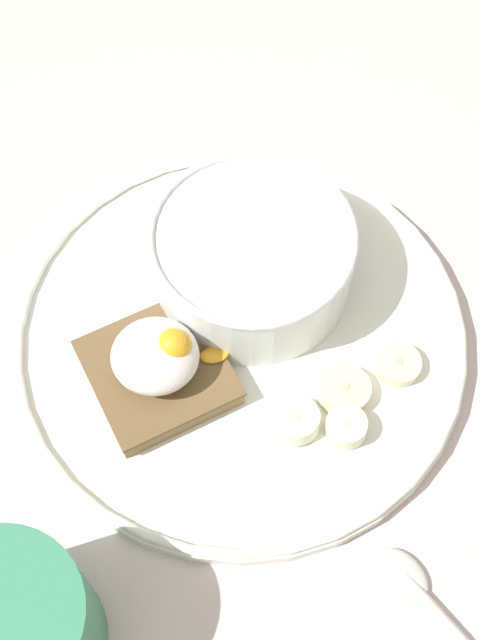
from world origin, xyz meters
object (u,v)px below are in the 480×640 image
banana_slice_left (295,420)px  banana_slice_right (398,364)px  oatmeal_bowl (252,257)px  spoon (436,612)px  banana_slice_front (344,390)px  poached_egg (157,355)px  coffee_mug (9,630)px  banana_slice_back (346,427)px  toast_slice (158,372)px

banana_slice_left → banana_slice_right: 7.83cm
banana_slice_right → oatmeal_bowl: bearing=-35.7°
spoon → banana_slice_front: bearing=-70.7°
oatmeal_bowl → banana_slice_left: (-2.68, 10.70, -2.18)cm
oatmeal_bowl → banana_slice_left: 11.25cm
poached_egg → banana_slice_front: poached_egg is taller
banana_slice_front → coffee_mug: coffee_mug is taller
banana_slice_back → banana_slice_right: size_ratio=0.70×
banana_slice_left → coffee_mug: (15.69, 13.00, 2.70)cm
toast_slice → spoon: (-16.59, 14.64, -1.46)cm
poached_egg → spoon: bearing=138.2°
banana_slice_back → coffee_mug: bearing=33.6°
spoon → banana_slice_left: bearing=-55.3°
banana_slice_left → spoon: size_ratio=0.38×
poached_egg → banana_slice_front: (-11.71, 1.24, -2.53)cm
oatmeal_bowl → toast_slice: 9.79cm
oatmeal_bowl → toast_slice: oatmeal_bowl is taller
toast_slice → spoon: toast_slice is taller
banana_slice_left → toast_slice: bearing=-20.5°
oatmeal_bowl → banana_slice_left: oatmeal_bowl is taller
banana_slice_front → banana_slice_right: size_ratio=1.06×
oatmeal_bowl → spoon: bearing=115.5°
poached_egg → banana_slice_left: poached_egg is taller
banana_slice_front → coffee_mug: (18.85, 15.05, 2.68)cm
toast_slice → banana_slice_left: (-8.72, 3.26, -0.20)cm
banana_slice_back → coffee_mug: (18.86, 12.51, 2.63)cm
banana_slice_right → coffee_mug: bearing=37.0°
toast_slice → poached_egg: bearing=-167.7°
banana_slice_left → coffee_mug: size_ratio=0.32×
toast_slice → poached_egg: size_ratio=1.53×
poached_egg → banana_slice_back: size_ratio=2.77×
spoon → banana_slice_right: bearing=-85.9°
oatmeal_bowl → banana_slice_back: (-5.85, 11.20, -2.10)cm
poached_egg → coffee_mug: 17.79cm
poached_egg → toast_slice: bearing=12.3°
poached_egg → banana_slice_back: 12.56cm
oatmeal_bowl → poached_egg: bearing=51.6°
oatmeal_bowl → spoon: oatmeal_bowl is taller
banana_slice_front → oatmeal_bowl: bearing=-56.0°
oatmeal_bowl → banana_slice_front: oatmeal_bowl is taller
poached_egg → banana_slice_front: size_ratio=1.83×
banana_slice_back → spoon: size_ratio=0.26×
banana_slice_back → spoon: 11.93cm
toast_slice → coffee_mug: (6.97, 16.26, 2.50)cm
banana_slice_right → banana_slice_front: bearing=27.3°
toast_slice → banana_slice_front: bearing=174.2°
banana_slice_left → coffee_mug: coffee_mug is taller
toast_slice → banana_slice_front: (-11.87, 1.21, -0.18)cm
poached_egg → spoon: size_ratio=0.71×
toast_slice → banana_slice_right: 15.51cm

